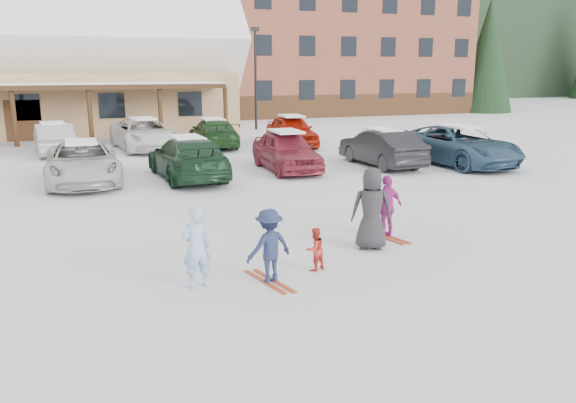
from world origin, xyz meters
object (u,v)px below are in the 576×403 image
object	(u,v)px
parked_car_4	(286,151)
parked_car_5	(382,148)
adult_skier	(196,247)
alpine_hotel	(297,12)
child_navy	(269,246)
parked_car_10	(144,134)
parked_car_12	(292,131)
parked_car_2	(83,162)
parked_car_3	(188,158)
parked_car_11	(214,133)
parked_car_9	(54,139)
bystander_dark	(372,209)
toddler_red	(315,249)
child_magenta	(387,207)
parked_car_6	(458,145)
lamp_post	(255,73)

from	to	relation	value
parked_car_4	parked_car_5	size ratio (longest dim) A/B	0.99
parked_car_5	adult_skier	bearing A→B (deg)	44.86
parked_car_4	alpine_hotel	bearing A→B (deg)	69.16
child_navy	parked_car_10	world-z (taller)	parked_car_10
alpine_hotel	parked_car_12	bearing A→B (deg)	-111.06
adult_skier	parked_car_5	distance (m)	13.99
parked_car_2	parked_car_3	bearing A→B (deg)	-8.57
parked_car_5	parked_car_11	xyz separation A→B (m)	(-5.19, 7.72, -0.04)
parked_car_2	parked_car_9	size ratio (longest dim) A/B	1.18
parked_car_11	bystander_dark	bearing A→B (deg)	91.53
parked_car_3	child_navy	bearing A→B (deg)	83.66
parked_car_11	parked_car_12	distance (m)	3.91
parked_car_11	parked_car_2	bearing A→B (deg)	52.37
parked_car_9	toddler_red	bearing A→B (deg)	99.78
alpine_hotel	child_navy	distance (m)	42.55
bystander_dark	adult_skier	bearing A→B (deg)	36.47
parked_car_10	alpine_hotel	bearing A→B (deg)	45.29
parked_car_2	parked_car_5	world-z (taller)	parked_car_5
toddler_red	parked_car_9	bearing A→B (deg)	-93.43
parked_car_2	parked_car_12	bearing A→B (deg)	31.44
child_magenta	adult_skier	bearing A→B (deg)	4.71
parked_car_11	parked_car_12	bearing A→B (deg)	168.11
alpine_hotel	parked_car_3	xyz separation A→B (m)	(-14.76, -28.53, -7.88)
alpine_hotel	toddler_red	bearing A→B (deg)	-109.92
parked_car_9	parked_car_11	world-z (taller)	parked_car_9
alpine_hotel	parked_car_9	size ratio (longest dim) A/B	7.20
toddler_red	parked_car_9	distance (m)	18.83
parked_car_5	parked_car_9	xyz separation A→B (m)	(-12.59, 7.76, -0.02)
adult_skier	parked_car_12	world-z (taller)	parked_car_12
child_navy	parked_car_10	bearing A→B (deg)	-102.95
adult_skier	parked_car_6	distance (m)	15.78
child_navy	parked_car_3	bearing A→B (deg)	-105.91
toddler_red	parked_car_3	world-z (taller)	parked_car_3
parked_car_3	adult_skier	bearing A→B (deg)	76.44
toddler_red	bystander_dark	bearing A→B (deg)	-173.61
alpine_hotel	parked_car_11	size ratio (longest dim) A/B	6.50
bystander_dark	parked_car_4	bearing A→B (deg)	-75.57
parked_car_2	lamp_post	bearing A→B (deg)	52.87
toddler_red	parked_car_11	bearing A→B (deg)	-116.45
lamp_post	parked_car_9	distance (m)	13.97
parked_car_10	parked_car_12	distance (m)	7.25
alpine_hotel	parked_car_10	world-z (taller)	alpine_hotel
parked_car_9	parked_car_12	xyz separation A→B (m)	(11.19, -0.99, 0.05)
adult_skier	parked_car_12	bearing A→B (deg)	-126.48
bystander_dark	child_magenta	bearing A→B (deg)	-116.36
parked_car_10	parked_car_11	size ratio (longest dim) A/B	1.12
parked_car_2	parked_car_4	bearing A→B (deg)	-1.30
parked_car_5	parked_car_9	size ratio (longest dim) A/B	1.03
adult_skier	parked_car_2	world-z (taller)	adult_skier
adult_skier	parked_car_2	size ratio (longest dim) A/B	0.29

